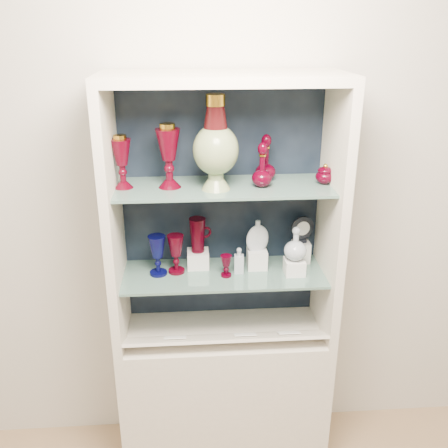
{
  "coord_description": "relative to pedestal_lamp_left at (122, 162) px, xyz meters",
  "views": [
    {
      "loc": [
        -0.15,
        -0.5,
        2.12
      ],
      "look_at": [
        0.0,
        1.53,
        1.3
      ],
      "focal_mm": 40.0,
      "sensor_mm": 36.0,
      "label": 1
    }
  ],
  "objects": [
    {
      "name": "wall_back",
      "position": [
        0.43,
        0.2,
        -0.18
      ],
      "size": [
        3.5,
        0.02,
        2.8
      ],
      "primitive_type": "cube",
      "color": "beige",
      "rests_on": "ground"
    },
    {
      "name": "cabinet_base",
      "position": [
        0.43,
        -0.02,
        -1.21
      ],
      "size": [
        1.0,
        0.4,
        0.75
      ],
      "primitive_type": "cube",
      "color": "beige",
      "rests_on": "ground"
    },
    {
      "name": "cabinet_back_panel",
      "position": [
        0.43,
        0.17,
        -0.26
      ],
      "size": [
        0.98,
        0.02,
        1.15
      ],
      "primitive_type": "cube",
      "color": "black",
      "rests_on": "cabinet_base"
    },
    {
      "name": "cabinet_side_left",
      "position": [
        -0.05,
        -0.02,
        -0.26
      ],
      "size": [
        0.04,
        0.4,
        1.15
      ],
      "primitive_type": "cube",
      "color": "beige",
      "rests_on": "cabinet_base"
    },
    {
      "name": "cabinet_side_right",
      "position": [
        0.91,
        -0.02,
        -0.26
      ],
      "size": [
        0.04,
        0.4,
        1.15
      ],
      "primitive_type": "cube",
      "color": "beige",
      "rests_on": "cabinet_base"
    },
    {
      "name": "cabinet_top_cap",
      "position": [
        0.43,
        -0.02,
        0.34
      ],
      "size": [
        1.0,
        0.4,
        0.04
      ],
      "primitive_type": "cube",
      "color": "beige",
      "rests_on": "cabinet_side_left"
    },
    {
      "name": "shelf_lower",
      "position": [
        0.43,
        -0.0,
        -0.54
      ],
      "size": [
        0.92,
        0.34,
        0.01
      ],
      "primitive_type": "cube",
      "color": "slate",
      "rests_on": "cabinet_side_left"
    },
    {
      "name": "shelf_upper",
      "position": [
        0.43,
        -0.0,
        -0.12
      ],
      "size": [
        0.92,
        0.34,
        0.01
      ],
      "primitive_type": "cube",
      "color": "slate",
      "rests_on": "cabinet_side_left"
    },
    {
      "name": "label_ledge",
      "position": [
        0.43,
        -0.13,
        -0.8
      ],
      "size": [
        0.92,
        0.17,
        0.09
      ],
      "primitive_type": "cube",
      "rotation": [
        -0.44,
        0.0,
        0.0
      ],
      "color": "beige",
      "rests_on": "cabinet_base"
    },
    {
      "name": "label_card_0",
      "position": [
        0.2,
        -0.13,
        -0.79
      ],
      "size": [
        0.1,
        0.06,
        0.03
      ],
      "primitive_type": "cube",
      "rotation": [
        -0.44,
        0.0,
        0.0
      ],
      "color": "white",
      "rests_on": "label_ledge"
    },
    {
      "name": "label_card_1",
      "position": [
        0.51,
        -0.13,
        -0.79
      ],
      "size": [
        0.1,
        0.06,
        0.03
      ],
      "primitive_type": "cube",
      "rotation": [
        -0.44,
        0.0,
        0.0
      ],
      "color": "white",
      "rests_on": "label_ledge"
    },
    {
      "name": "label_card_2",
      "position": [
        0.72,
        -0.13,
        -0.79
      ],
      "size": [
        0.1,
        0.06,
        0.03
      ],
      "primitive_type": "cube",
      "rotation": [
        -0.44,
        0.0,
        0.0
      ],
      "color": "white",
      "rests_on": "label_ledge"
    },
    {
      "name": "pedestal_lamp_left",
      "position": [
        0.0,
        0.0,
        0.0
      ],
      "size": [
        0.11,
        0.11,
        0.23
      ],
      "primitive_type": null,
      "rotation": [
        0.0,
        0.0,
        -0.39
      ],
      "color": "#490211",
      "rests_on": "shelf_upper"
    },
    {
      "name": "pedestal_lamp_right",
      "position": [
        0.2,
        -0.01,
        0.02
      ],
      "size": [
        0.13,
        0.13,
        0.27
      ],
      "primitive_type": null,
      "rotation": [
        0.0,
        0.0,
        0.36
      ],
      "color": "#490211",
      "rests_on": "shelf_upper"
    },
    {
      "name": "enamel_urn",
      "position": [
        0.39,
        -0.04,
        0.08
      ],
      "size": [
        0.22,
        0.22,
        0.39
      ],
      "primitive_type": null,
      "rotation": [
        0.0,
        0.0,
        -0.2
      ],
      "color": "#0E431F",
      "rests_on": "shelf_upper"
    },
    {
      "name": "ruby_decanter_a",
      "position": [
        0.62,
        0.06,
        0.0
      ],
      "size": [
        0.11,
        0.11,
        0.23
      ],
      "primitive_type": null,
      "rotation": [
        0.0,
        0.0,
        0.21
      ],
      "color": "#470012",
      "rests_on": "shelf_upper"
    },
    {
      "name": "ruby_decanter_b",
      "position": [
        0.59,
        -0.03,
        -0.01
      ],
      "size": [
        0.11,
        0.11,
        0.2
      ],
      "primitive_type": null,
      "rotation": [
        0.0,
        0.0,
        -0.35
      ],
      "color": "#470012",
      "rests_on": "shelf_upper"
    },
    {
      "name": "lidded_bowl",
      "position": [
        0.87,
        -0.0,
        -0.07
      ],
      "size": [
        0.09,
        0.09,
        0.09
      ],
      "primitive_type": null,
      "rotation": [
        0.0,
        0.0,
        -0.09
      ],
      "color": "#470012",
      "rests_on": "shelf_upper"
    },
    {
      "name": "cobalt_goblet",
      "position": [
        0.13,
        0.0,
        -0.44
      ],
      "size": [
        0.1,
        0.1,
        0.19
      ],
      "primitive_type": null,
      "rotation": [
        0.0,
        0.0,
        -0.38
      ],
      "color": "#05063D",
      "rests_on": "shelf_lower"
    },
    {
      "name": "ruby_goblet_tall",
      "position": [
        0.21,
        0.02,
        -0.44
      ],
      "size": [
        0.1,
        0.1,
        0.18
      ],
      "primitive_type": null,
      "rotation": [
        0.0,
        0.0,
        -0.33
      ],
      "color": "#490211",
      "rests_on": "shelf_lower"
    },
    {
      "name": "ruby_goblet_small",
      "position": [
        0.43,
        -0.04,
        -0.48
      ],
      "size": [
        0.06,
        0.06,
        0.1
      ],
      "primitive_type": null,
      "rotation": [
        0.0,
        0.0,
        -0.21
      ],
      "color": "#470012",
      "rests_on": "shelf_lower"
    },
    {
      "name": "riser_ruby_pitcher",
      "position": [
        0.31,
        0.07,
        -0.49
      ],
      "size": [
        0.1,
        0.1,
        0.08
      ],
      "primitive_type": "cube",
      "color": "silver",
      "rests_on": "shelf_lower"
    },
    {
      "name": "ruby_pitcher",
      "position": [
        0.31,
        0.07,
        -0.37
      ],
      "size": [
        0.14,
        0.11,
        0.16
      ],
      "primitive_type": null,
      "rotation": [
        0.0,
        0.0,
        0.29
      ],
      "color": "#490211",
      "rests_on": "riser_ruby_pitcher"
    },
    {
      "name": "clear_square_bottle",
      "position": [
        0.5,
        -0.01,
        -0.47
      ],
      "size": [
        0.05,
        0.05,
        0.12
      ],
      "primitive_type": null,
      "rotation": [
        0.0,
        0.0,
        -0.07
      ],
      "color": "#9DA8B4",
      "rests_on": "shelf_lower"
    },
    {
      "name": "riser_flat_flask",
      "position": [
        0.59,
        0.04,
        -0.49
      ],
      "size": [
        0.09,
        0.09,
        0.09
      ],
      "primitive_type": "cube",
      "color": "silver",
      "rests_on": "shelf_lower"
    },
    {
      "name": "flat_flask",
      "position": [
        0.59,
        0.04,
        -0.37
      ],
      "size": [
        0.12,
        0.07,
        0.15
      ],
      "primitive_type": null,
      "rotation": [
        0.0,
        0.0,
        0.24
      ],
      "color": "silver",
      "rests_on": "riser_flat_flask"
    },
    {
      "name": "riser_clear_round_decanter",
      "position": [
        0.75,
        -0.04,
        -0.5
      ],
      "size": [
        0.09,
        0.09,
        0.07
      ],
      "primitive_type": "cube",
      "color": "silver",
      "rests_on": "shelf_lower"
    },
    {
      "name": "clear_round_decanter",
      "position": [
        0.75,
        -0.04,
        -0.39
      ],
      "size": [
        0.12,
        0.12,
        0.15
      ],
      "primitive_type": null,
      "rotation": [
        0.0,
        0.0,
        -0.17
      ],
      "color": "#9DA8B4",
      "rests_on": "riser_clear_round_decanter"
    },
    {
      "name": "riser_cameo_medallion",
      "position": [
        0.81,
        0.09,
        -0.48
      ],
      "size": [
        0.08,
        0.08,
        0.1
      ],
      "primitive_type": "cube",
      "color": "silver",
      "rests_on": "shelf_lower"
    },
    {
      "name": "cameo_medallion",
      "position": [
        0.81,
        0.09,
        -0.37
      ],
      "size": [
        0.12,
        0.06,
        0.13
      ],
      "primitive_type": null,
      "rotation": [
        0.0,
        0.0,
        0.2
      ],
      "color": "black",
      "rests_on": "riser_cameo_medallion"
    }
  ]
}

